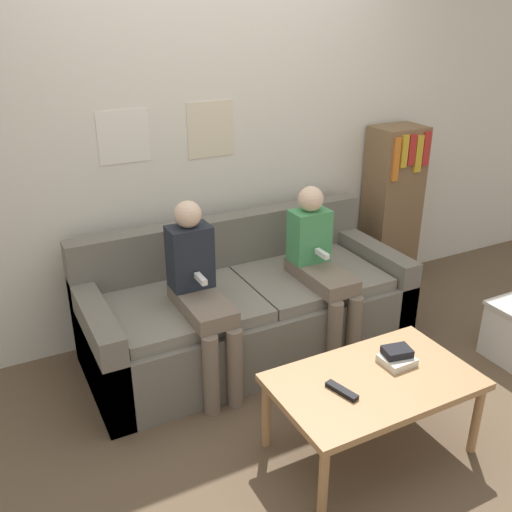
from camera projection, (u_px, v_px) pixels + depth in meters
The scene contains 9 objects.
ground_plane at pixel (288, 393), 3.29m from camera, with size 10.00×10.00×0.00m, color brown.
wall_back at pixel (209, 134), 3.62m from camera, with size 8.00×0.06×2.60m.
couch at pixel (246, 310), 3.61m from camera, with size 2.02×0.85×0.81m.
coffee_table at pixel (374, 386), 2.74m from camera, with size 0.98×0.59×0.42m.
person_left at pixel (200, 291), 3.16m from camera, with size 0.24×0.57×1.08m.
person_right at pixel (321, 266), 3.50m from camera, with size 0.24×0.57×1.05m.
tv_remote at pixel (342, 391), 2.62m from camera, with size 0.08×0.17×0.02m.
book_stack at pixel (397, 357), 2.83m from camera, with size 0.17×0.15×0.07m.
bookshelf at pixel (391, 209), 4.33m from camera, with size 0.37×0.30×1.26m.
Camera 1 is at (-1.40, -2.30, 2.06)m, focal length 40.00 mm.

